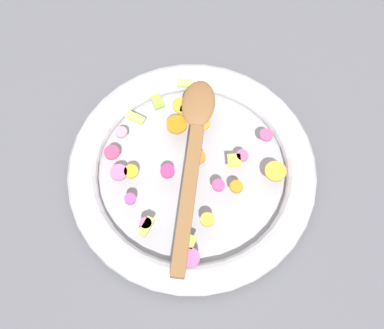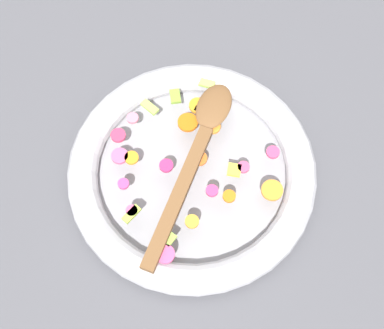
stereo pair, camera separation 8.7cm
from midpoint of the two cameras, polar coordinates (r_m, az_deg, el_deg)
The scene contains 4 objects.
ground_plane at distance 0.91m, azimuth 2.70°, elevation -1.58°, with size 4.00×4.00×0.00m, color #4C4C51.
skillet at distance 0.89m, azimuth 2.76°, elevation -1.04°, with size 0.42×0.42×0.05m.
chopped_vegetables at distance 0.87m, azimuth 2.42°, elevation 0.54°, with size 0.34×0.31×0.01m.
wooden_spoon at distance 0.86m, azimuth 3.30°, elevation 1.07°, with size 0.34×0.06×0.01m.
Camera 2 is at (0.33, 0.12, 0.84)m, focal length 50.00 mm.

